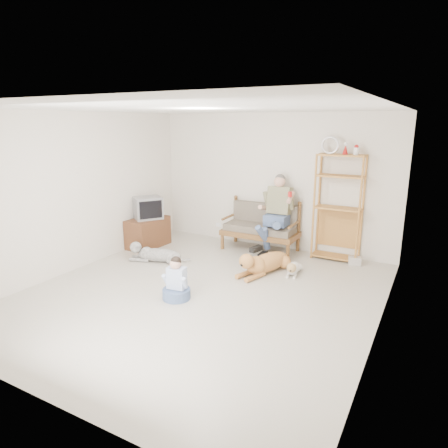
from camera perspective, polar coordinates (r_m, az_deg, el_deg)
The scene contains 17 objects.
floor at distance 6.15m, azimuth -3.18°, elevation -9.86°, with size 5.50×5.50×0.00m, color silver.
ceiling at distance 5.61m, azimuth -3.58°, elevation 16.17°, with size 5.50×5.50×0.00m, color white.
wall_back at distance 8.16m, azimuth 6.94°, elevation 6.02°, with size 5.00×5.00×0.00m, color beige.
wall_front at distance 3.77m, azimuth -26.09°, elevation -5.26°, with size 5.00×5.00×0.00m, color beige.
wall_left at distance 7.34m, azimuth -20.22°, elevation 4.31°, with size 5.50×5.50×0.00m, color beige.
wall_right at distance 4.92m, azimuth 22.21°, elevation -0.50°, with size 5.50×5.50×0.00m, color beige.
loveseat at distance 8.07m, azimuth 5.37°, elevation -0.29°, with size 1.50×0.71×0.95m.
man at distance 7.73m, azimuth 7.05°, elevation 0.73°, with size 0.59×0.84×1.36m.
etagere at distance 7.63m, azimuth 15.97°, elevation 2.37°, with size 0.87×0.38×2.28m.
book_stack at distance 7.67m, azimuth 18.16°, elevation -5.00°, with size 0.22×0.16×0.14m, color beige.
tv_stand at distance 8.42m, azimuth -10.84°, elevation -1.18°, with size 0.54×0.92×0.60m.
crt_tv at distance 8.28m, azimuth -10.81°, elevation 2.29°, with size 0.66×0.69×0.45m.
wall_outlet at distance 8.88m, azimuth -0.80°, elevation -0.10°, with size 0.12×0.02×0.08m, color white.
golden_retriever at distance 6.90m, azimuth 5.69°, elevation -5.53°, with size 0.64×1.42×0.44m.
shaggy_dog at distance 7.55m, azimuth -9.97°, elevation -4.20°, with size 1.15×0.54×0.36m.
terrier at distance 6.92m, azimuth 9.82°, elevation -6.27°, with size 0.27×0.68×0.25m.
child at distance 5.93m, azimuth -6.82°, elevation -8.45°, with size 0.41×0.41×0.65m.
Camera 1 is at (2.97, -4.75, 2.52)m, focal length 32.00 mm.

